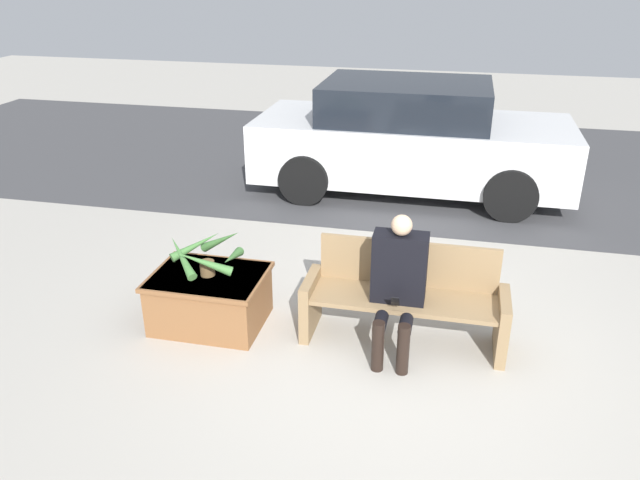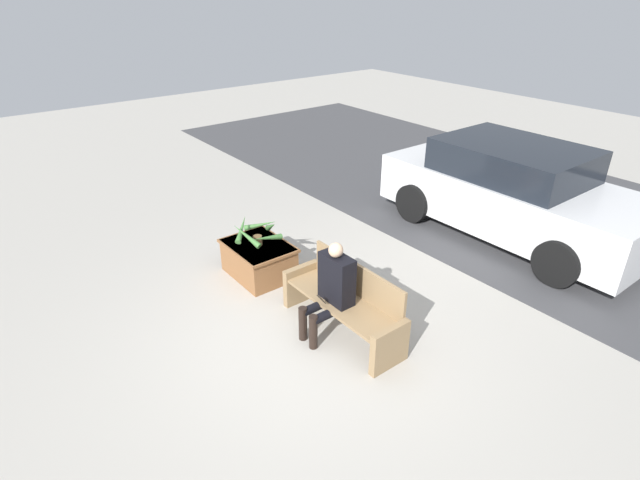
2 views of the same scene
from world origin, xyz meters
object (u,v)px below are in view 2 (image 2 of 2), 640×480
(bench, at_px, (345,302))
(potted_plant, at_px, (258,232))
(planter_box, at_px, (259,259))
(person_seated, at_px, (332,286))
(parked_car, at_px, (512,192))

(bench, height_order, potted_plant, potted_plant)
(planter_box, bearing_deg, person_seated, -0.67)
(person_seated, distance_m, parked_car, 4.10)
(bench, xyz_separation_m, potted_plant, (-1.76, -0.15, 0.31))
(planter_box, relative_size, parked_car, 0.23)
(planter_box, bearing_deg, potted_plant, 15.65)
(person_seated, bearing_deg, parked_car, 93.99)
(potted_plant, relative_size, parked_car, 0.17)
(bench, distance_m, person_seated, 0.32)
(planter_box, relative_size, potted_plant, 1.40)
(bench, height_order, planter_box, bench)
(person_seated, xyz_separation_m, potted_plant, (-1.70, 0.02, 0.04))
(bench, distance_m, planter_box, 1.78)
(planter_box, distance_m, parked_car, 4.34)
(planter_box, height_order, potted_plant, potted_plant)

